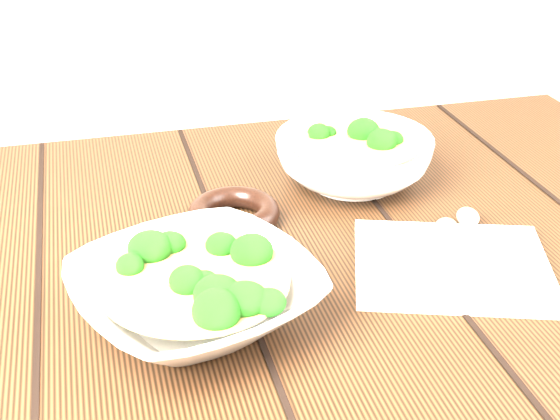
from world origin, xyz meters
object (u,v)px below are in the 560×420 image
soup_bowl_front (196,292)px  trivet (234,213)px  napkin (452,265)px  soup_bowl_back (353,158)px  table (253,354)px

soup_bowl_front → trivet: size_ratio=2.65×
trivet → napkin: 0.26m
soup_bowl_front → soup_bowl_back: bearing=45.3°
table → soup_bowl_back: soup_bowl_back is taller
table → soup_bowl_front: soup_bowl_front is taller
trivet → napkin: trivet is taller
table → napkin: bearing=-17.2°
soup_bowl_back → napkin: size_ratio=1.10×
trivet → soup_bowl_front: bearing=-112.4°
table → napkin: size_ratio=5.94×
soup_bowl_front → napkin: size_ratio=1.42×
soup_bowl_front → trivet: 0.19m
table → soup_bowl_back: (0.17, 0.17, 0.15)m
soup_bowl_front → napkin: 0.28m
soup_bowl_front → soup_bowl_back: 0.35m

